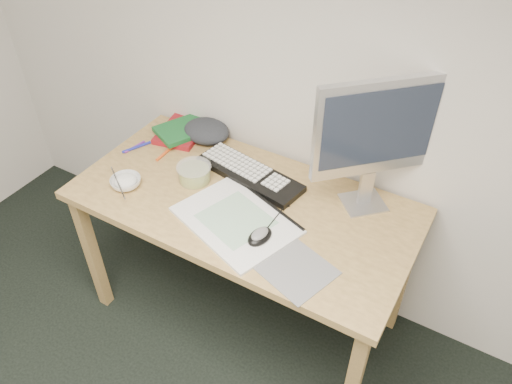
% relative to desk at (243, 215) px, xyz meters
% --- Properties ---
extents(desk, '(1.40, 0.70, 0.75)m').
position_rel_desk_xyz_m(desk, '(0.00, 0.00, 0.00)').
color(desk, tan).
rests_on(desk, ground).
extents(mousepad, '(0.30, 0.28, 0.00)m').
position_rel_desk_xyz_m(mousepad, '(0.35, -0.22, 0.08)').
color(mousepad, slate).
rests_on(mousepad, desk).
extents(sketchpad, '(0.53, 0.45, 0.01)m').
position_rel_desk_xyz_m(sketchpad, '(0.04, -0.12, 0.09)').
color(sketchpad, silver).
rests_on(sketchpad, desk).
extents(keyboard, '(0.51, 0.24, 0.03)m').
position_rel_desk_xyz_m(keyboard, '(-0.05, 0.15, 0.10)').
color(keyboard, black).
rests_on(keyboard, desk).
extents(monitor, '(0.36, 0.36, 0.55)m').
position_rel_desk_xyz_m(monitor, '(0.43, 0.23, 0.43)').
color(monitor, silver).
rests_on(monitor, desk).
extents(mouse, '(0.09, 0.12, 0.04)m').
position_rel_desk_xyz_m(mouse, '(0.17, -0.16, 0.11)').
color(mouse, black).
rests_on(mouse, sketchpad).
extents(rice_bowl, '(0.15, 0.15, 0.04)m').
position_rel_desk_xyz_m(rice_bowl, '(-0.47, -0.17, 0.10)').
color(rice_bowl, silver).
rests_on(rice_bowl, desk).
extents(chopsticks, '(0.19, 0.14, 0.02)m').
position_rel_desk_xyz_m(chopsticks, '(-0.47, -0.20, 0.12)').
color(chopsticks, silver).
rests_on(chopsticks, rice_bowl).
extents(fruit_tub, '(0.17, 0.17, 0.07)m').
position_rel_desk_xyz_m(fruit_tub, '(-0.25, 0.01, 0.12)').
color(fruit_tub, '#C4C746').
rests_on(fruit_tub, desk).
extents(book_red, '(0.24, 0.29, 0.03)m').
position_rel_desk_xyz_m(book_red, '(-0.50, 0.27, 0.09)').
color(book_red, maroon).
rests_on(book_red, desk).
extents(book_green, '(0.27, 0.30, 0.02)m').
position_rel_desk_xyz_m(book_green, '(-0.48, 0.26, 0.12)').
color(book_green, '#175E29').
rests_on(book_green, book_red).
extents(cloth_lump, '(0.21, 0.18, 0.08)m').
position_rel_desk_xyz_m(cloth_lump, '(-0.38, 0.30, 0.12)').
color(cloth_lump, '#282930').
rests_on(cloth_lump, desk).
extents(pencil_pink, '(0.17, 0.06, 0.01)m').
position_rel_desk_xyz_m(pencil_pink, '(-0.05, 0.03, 0.09)').
color(pencil_pink, pink).
rests_on(pencil_pink, desk).
extents(pencil_tan, '(0.15, 0.07, 0.01)m').
position_rel_desk_xyz_m(pencil_tan, '(0.01, 0.02, 0.09)').
color(pencil_tan, '#A77A58').
rests_on(pencil_tan, desk).
extents(pencil_black, '(0.20, 0.01, 0.01)m').
position_rel_desk_xyz_m(pencil_black, '(0.09, 0.06, 0.09)').
color(pencil_black, black).
rests_on(pencil_black, desk).
extents(marker_blue, '(0.07, 0.13, 0.01)m').
position_rel_desk_xyz_m(marker_blue, '(-0.61, 0.06, 0.09)').
color(marker_blue, '#1E24A5').
rests_on(marker_blue, desk).
extents(marker_orange, '(0.02, 0.14, 0.01)m').
position_rel_desk_xyz_m(marker_orange, '(-0.47, 0.10, 0.09)').
color(marker_orange, '#F0591C').
rests_on(marker_orange, desk).
extents(marker_purple, '(0.03, 0.12, 0.01)m').
position_rel_desk_xyz_m(marker_purple, '(-0.62, 0.06, 0.09)').
color(marker_purple, '#752896').
rests_on(marker_purple, desk).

